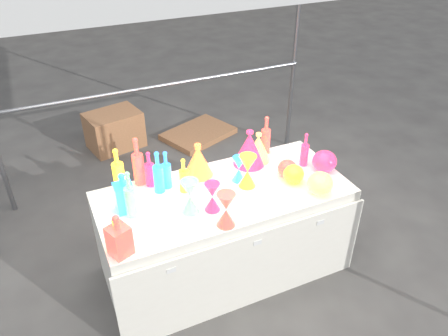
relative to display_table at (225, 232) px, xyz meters
name	(u,v)px	position (x,y,z in m)	size (l,w,h in m)	color
ground	(224,266)	(0.00, 0.01, -0.37)	(80.00, 80.00, 0.00)	#64625D
display_table	(225,232)	(0.00, 0.00, 0.00)	(1.84, 0.83, 0.75)	white
cardboard_box_closed	(114,130)	(-0.35, 2.30, -0.16)	(0.59, 0.43, 0.43)	#B0774F
cardboard_box_flat	(198,134)	(0.62, 2.12, -0.34)	(0.80, 0.57, 0.07)	#B0774F
bottle_0	(118,169)	(-0.66, 0.36, 0.54)	(0.08, 0.08, 0.33)	red
bottle_1	(158,172)	(-0.41, 0.21, 0.54)	(0.08, 0.08, 0.33)	green
bottle_2	(138,161)	(-0.51, 0.36, 0.56)	(0.08, 0.08, 0.38)	orange
bottle_3	(149,169)	(-0.45, 0.31, 0.51)	(0.07, 0.07, 0.28)	#1A3498
bottle_5	(130,194)	(-0.66, 0.01, 0.55)	(0.08, 0.08, 0.35)	#AD228C
bottle_6	(184,175)	(-0.25, 0.14, 0.51)	(0.07, 0.07, 0.27)	red
bottle_7	(166,170)	(-0.35, 0.23, 0.52)	(0.07, 0.07, 0.30)	green
decanter_0	(118,234)	(-0.81, -0.27, 0.50)	(0.10, 0.10, 0.25)	red
decanter_1	(118,235)	(-0.81, -0.30, 0.52)	(0.12, 0.12, 0.28)	orange
decanter_2	(124,192)	(-0.68, 0.09, 0.52)	(0.12, 0.12, 0.29)	green
hourglass_0	(226,210)	(-0.14, -0.33, 0.50)	(0.12, 0.12, 0.24)	orange
hourglass_1	(212,197)	(-0.16, -0.15, 0.48)	(0.11, 0.11, 0.21)	#1A3498
hourglass_3	(190,197)	(-0.30, -0.10, 0.50)	(0.12, 0.12, 0.25)	#AD228C
hourglass_4	(247,171)	(0.18, 0.01, 0.50)	(0.13, 0.13, 0.25)	red
hourglass_5	(239,169)	(0.16, 0.09, 0.48)	(0.10, 0.10, 0.20)	green
globe_0	(294,175)	(0.51, -0.09, 0.44)	(0.15, 0.15, 0.12)	red
globe_1	(320,185)	(0.60, -0.29, 0.45)	(0.18, 0.18, 0.15)	#158666
globe_2	(287,169)	(0.51, -0.01, 0.43)	(0.15, 0.15, 0.12)	orange
globe_3	(324,162)	(0.80, -0.06, 0.45)	(0.18, 0.18, 0.15)	#1A3498
lampshade_0	(198,161)	(-0.08, 0.29, 0.50)	(0.20, 0.20, 0.24)	yellow
lampshade_1	(198,160)	(-0.08, 0.29, 0.51)	(0.22, 0.22, 0.26)	yellow
lampshade_2	(249,148)	(0.33, 0.27, 0.52)	(0.25, 0.25, 0.29)	#1A3498
lampshade_3	(258,147)	(0.42, 0.29, 0.49)	(0.20, 0.20, 0.24)	#158666
bottle_9	(266,135)	(0.53, 0.37, 0.54)	(0.07, 0.07, 0.32)	orange
bottle_10	(305,149)	(0.71, 0.08, 0.51)	(0.06, 0.06, 0.28)	#1A3498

